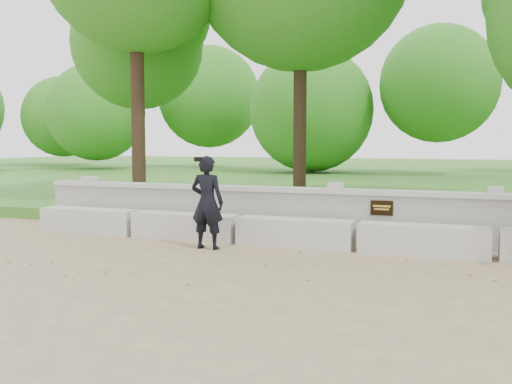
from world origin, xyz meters
TOP-DOWN VIEW (x-y plane):
  - ground at (0.00, 0.00)m, footprint 80.00×80.00m
  - lawn at (0.00, 14.00)m, footprint 40.00×22.00m
  - concrete_bench at (0.00, 1.90)m, footprint 11.90×0.45m
  - parapet_wall at (0.00, 2.60)m, footprint 12.50×0.35m
  - man_main at (-2.23, 1.21)m, footprint 0.55×0.49m
  - tree_far_left at (-7.76, 8.06)m, footprint 3.92×3.92m
  - shrub_a at (-5.42, 3.30)m, footprint 0.39×0.36m
  - shrub_b at (-0.95, 4.10)m, footprint 0.34×0.40m
  - shrub_d at (-0.90, 3.60)m, footprint 0.40×0.42m

SIDE VIEW (x-z plane):
  - ground at x=0.00m, z-range 0.00..0.00m
  - lawn at x=0.00m, z-range 0.00..0.25m
  - concrete_bench at x=0.00m, z-range 0.00..0.45m
  - parapet_wall at x=0.00m, z-range 0.01..0.91m
  - shrub_a at x=-5.42m, z-range 0.25..0.87m
  - shrub_d at x=-0.90m, z-range 0.25..0.89m
  - shrub_b at x=-0.95m, z-range 0.25..0.90m
  - man_main at x=-2.23m, z-range 0.00..1.47m
  - tree_far_left at x=-7.76m, z-range 1.59..8.22m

